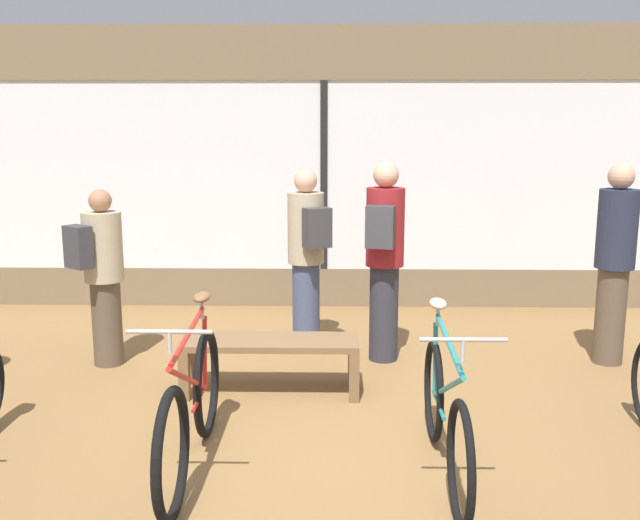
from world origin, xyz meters
The scene contains 9 objects.
ground_plane centered at (0.00, 0.00, 0.00)m, with size 24.00×24.00×0.00m, color olive.
shop_back_wall centered at (0.00, 3.80, 1.64)m, with size 12.00×0.08×3.20m.
bicycle_left centered at (-0.75, -0.28, 0.40)m, with size 0.46×1.81×1.05m.
bicycle_right centered at (0.81, -0.30, 0.39)m, with size 0.46×1.74×1.03m.
display_bench centered at (-0.38, 1.03, 0.36)m, with size 1.40×0.44×0.44m.
customer_near_rack centered at (0.57, 1.85, 0.97)m, with size 0.41×0.54×1.80m.
customer_by_window centered at (-1.91, 1.67, 0.84)m, with size 0.52×0.56×1.57m.
customer_mid_floor centered at (-0.13, 2.17, 0.92)m, with size 0.48×0.56×1.71m.
customer_near_bench centered at (2.60, 1.82, 0.95)m, with size 0.47×0.47×1.79m.
Camera 1 is at (0.13, -4.39, 2.13)m, focal length 40.00 mm.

